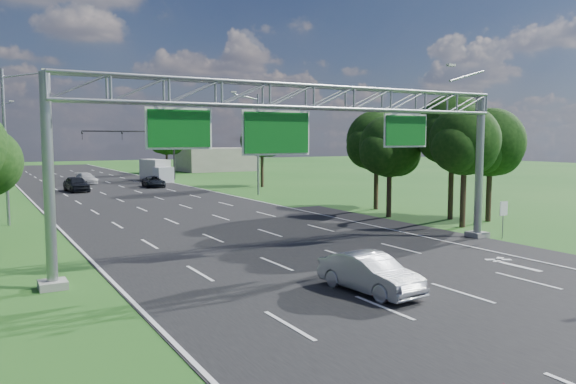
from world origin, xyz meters
TOP-DOWN VIEW (x-y plane):
  - ground at (0.00, 30.00)m, footprint 220.00×220.00m
  - road at (0.00, 30.00)m, footprint 18.00×180.00m
  - road_flare at (10.20, 14.00)m, footprint 3.00×30.00m
  - sign_gantry at (0.33, 12.00)m, footprint 23.50×1.00m
  - regulatory_sign at (12.40, 10.98)m, footprint 0.60×0.08m
  - traffic_signal at (7.48, 65.00)m, footprint 12.21×0.24m
  - streetlight_l_near at (-11.30, 30.00)m, footprint 2.97×0.22m
  - streetlight_r_mid at (11.30, 40.00)m, footprint 2.97×0.22m
  - tree_cluster_right at (14.80, 19.19)m, footprint 9.91×14.60m
  - tree_verge_rd at (16.08, 48.04)m, footprint 5.76×4.80m
  - tree_verge_re at (14.08, 78.04)m, footprint 5.76×4.80m
  - building_right at (24.00, 82.00)m, footprint 12.00×9.00m
  - silver_sedan at (-1.00, 5.76)m, footprint 1.96×4.44m
  - car_queue_a at (-1.00, 63.20)m, footprint 2.34×4.80m
  - car_queue_b at (4.90, 53.95)m, footprint 2.50×4.73m
  - car_queue_c at (-3.83, 52.47)m, footprint 2.36×5.00m
  - box_truck at (8.00, 63.31)m, footprint 2.85×7.76m

SIDE VIEW (x-z plane):
  - ground at x=0.00m, z-range 0.00..0.00m
  - road at x=0.00m, z-range -0.01..0.01m
  - road_flare at x=10.20m, z-range -0.01..0.01m
  - car_queue_b at x=4.90m, z-range 0.00..1.27m
  - car_queue_a at x=-1.00m, z-range 0.00..1.35m
  - silver_sedan at x=-1.00m, z-range 0.00..1.42m
  - car_queue_c at x=-3.83m, z-range 0.00..1.65m
  - box_truck at x=8.00m, z-range -0.06..2.79m
  - regulatory_sign at x=12.40m, z-range 0.46..2.56m
  - building_right at x=24.00m, z-range 0.00..4.00m
  - traffic_signal at x=7.48m, z-range 1.67..8.67m
  - tree_verge_re at x=14.08m, z-range 1.28..9.12m
  - tree_cluster_right at x=14.80m, z-range 0.97..9.65m
  - streetlight_l_near at x=-11.30m, z-range 0.50..10.66m
  - streetlight_r_mid at x=11.30m, z-range 0.50..10.66m
  - tree_verge_rd at x=16.08m, z-range 1.49..9.77m
  - sign_gantry at x=0.33m, z-range 2.11..11.67m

